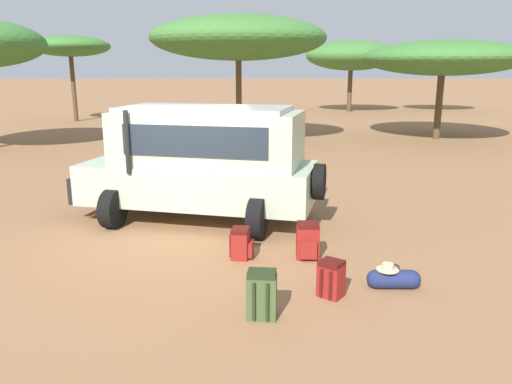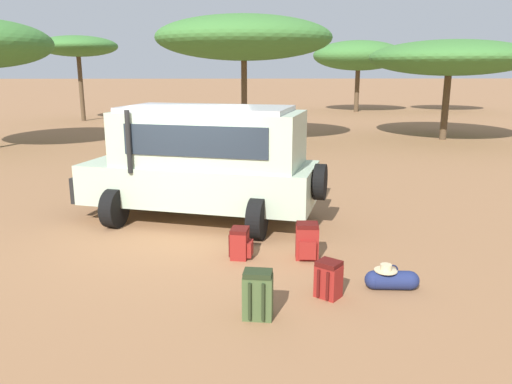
{
  "view_description": "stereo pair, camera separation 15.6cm",
  "coord_description": "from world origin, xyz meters",
  "px_view_note": "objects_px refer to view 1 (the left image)",
  "views": [
    {
      "loc": [
        0.86,
        -9.68,
        3.2
      ],
      "look_at": [
        1.35,
        -0.83,
        1.0
      ],
      "focal_mm": 35.0,
      "sensor_mm": 36.0,
      "label": 1
    },
    {
      "loc": [
        1.02,
        -9.68,
        3.2
      ],
      "look_at": [
        1.35,
        -0.83,
        1.0
      ],
      "focal_mm": 35.0,
      "sensor_mm": 36.0,
      "label": 2
    }
  ],
  "objects_px": {
    "safari_vehicle": "(203,161)",
    "acacia_tree_left_mid": "(70,46)",
    "acacia_tree_far_right": "(443,58)",
    "acacia_tree_distant_right": "(442,62)",
    "backpack_beside_front_wheel": "(331,279)",
    "backpack_cluster_center": "(262,295)",
    "acacia_tree_centre_back": "(238,38)",
    "duffel_bag_low_black_case": "(393,278)",
    "backpack_outermost": "(241,243)",
    "backpack_near_rear_wheel": "(308,241)",
    "acacia_tree_right_mid": "(351,56)"
  },
  "relations": [
    {
      "from": "acacia_tree_left_mid",
      "to": "backpack_beside_front_wheel",
      "type": "bearing_deg",
      "value": -66.64
    },
    {
      "from": "backpack_outermost",
      "to": "acacia_tree_distant_right",
      "type": "xyz_separation_m",
      "value": [
        16.14,
        30.25,
        3.44
      ]
    },
    {
      "from": "backpack_near_rear_wheel",
      "to": "acacia_tree_far_right",
      "type": "bearing_deg",
      "value": 60.36
    },
    {
      "from": "backpack_outermost",
      "to": "safari_vehicle",
      "type": "bearing_deg",
      "value": 108.06
    },
    {
      "from": "acacia_tree_far_right",
      "to": "acacia_tree_distant_right",
      "type": "bearing_deg",
      "value": 67.01
    },
    {
      "from": "acacia_tree_left_mid",
      "to": "backpack_near_rear_wheel",
      "type": "bearing_deg",
      "value": -65.57
    },
    {
      "from": "backpack_cluster_center",
      "to": "backpack_outermost",
      "type": "xyz_separation_m",
      "value": [
        -0.21,
        2.16,
        -0.06
      ]
    },
    {
      "from": "acacia_tree_far_right",
      "to": "safari_vehicle",
      "type": "bearing_deg",
      "value": -129.82
    },
    {
      "from": "acacia_tree_left_mid",
      "to": "acacia_tree_far_right",
      "type": "xyz_separation_m",
      "value": [
        19.25,
        -9.28,
        -0.85
      ]
    },
    {
      "from": "acacia_tree_centre_back",
      "to": "duffel_bag_low_black_case",
      "type": "bearing_deg",
      "value": -82.8
    },
    {
      "from": "safari_vehicle",
      "to": "backpack_near_rear_wheel",
      "type": "bearing_deg",
      "value": -51.59
    },
    {
      "from": "backpack_beside_front_wheel",
      "to": "acacia_tree_right_mid",
      "type": "distance_m",
      "value": 32.8
    },
    {
      "from": "backpack_beside_front_wheel",
      "to": "duffel_bag_low_black_case",
      "type": "height_order",
      "value": "backpack_beside_front_wheel"
    },
    {
      "from": "backpack_cluster_center",
      "to": "acacia_tree_centre_back",
      "type": "height_order",
      "value": "acacia_tree_centre_back"
    },
    {
      "from": "backpack_near_rear_wheel",
      "to": "acacia_tree_right_mid",
      "type": "height_order",
      "value": "acacia_tree_right_mid"
    },
    {
      "from": "duffel_bag_low_black_case",
      "to": "backpack_beside_front_wheel",
      "type": "bearing_deg",
      "value": -167.57
    },
    {
      "from": "safari_vehicle",
      "to": "acacia_tree_right_mid",
      "type": "xyz_separation_m",
      "value": [
        9.8,
        27.74,
        2.85
      ]
    },
    {
      "from": "backpack_beside_front_wheel",
      "to": "acacia_tree_right_mid",
      "type": "xyz_separation_m",
      "value": [
        7.8,
        31.62,
        3.88
      ]
    },
    {
      "from": "safari_vehicle",
      "to": "acacia_tree_far_right",
      "type": "bearing_deg",
      "value": 50.18
    },
    {
      "from": "backpack_cluster_center",
      "to": "acacia_tree_centre_back",
      "type": "relative_size",
      "value": 0.09
    },
    {
      "from": "backpack_near_rear_wheel",
      "to": "backpack_outermost",
      "type": "bearing_deg",
      "value": 175.71
    },
    {
      "from": "backpack_cluster_center",
      "to": "acacia_tree_right_mid",
      "type": "bearing_deg",
      "value": 74.66
    },
    {
      "from": "backpack_cluster_center",
      "to": "backpack_outermost",
      "type": "height_order",
      "value": "backpack_cluster_center"
    },
    {
      "from": "safari_vehicle",
      "to": "duffel_bag_low_black_case",
      "type": "relative_size",
      "value": 6.77
    },
    {
      "from": "backpack_cluster_center",
      "to": "acacia_tree_centre_back",
      "type": "xyz_separation_m",
      "value": [
        0.06,
        16.33,
        4.15
      ]
    },
    {
      "from": "backpack_cluster_center",
      "to": "duffel_bag_low_black_case",
      "type": "xyz_separation_m",
      "value": [
        2.02,
        0.8,
        -0.17
      ]
    },
    {
      "from": "backpack_cluster_center",
      "to": "acacia_tree_distant_right",
      "type": "bearing_deg",
      "value": 63.83
    },
    {
      "from": "backpack_outermost",
      "to": "acacia_tree_centre_back",
      "type": "bearing_deg",
      "value": 88.88
    },
    {
      "from": "safari_vehicle",
      "to": "acacia_tree_left_mid",
      "type": "distance_m",
      "value": 23.59
    },
    {
      "from": "acacia_tree_right_mid",
      "to": "acacia_tree_left_mid",
      "type": "bearing_deg",
      "value": -161.85
    },
    {
      "from": "duffel_bag_low_black_case",
      "to": "safari_vehicle",
      "type": "bearing_deg",
      "value": 129.18
    },
    {
      "from": "backpack_cluster_center",
      "to": "acacia_tree_far_right",
      "type": "distance_m",
      "value": 19.46
    },
    {
      "from": "backpack_beside_front_wheel",
      "to": "acacia_tree_far_right",
      "type": "height_order",
      "value": "acacia_tree_far_right"
    },
    {
      "from": "backpack_near_rear_wheel",
      "to": "acacia_tree_left_mid",
      "type": "distance_m",
      "value": 26.66
    },
    {
      "from": "backpack_near_rear_wheel",
      "to": "duffel_bag_low_black_case",
      "type": "xyz_separation_m",
      "value": [
        1.09,
        -1.28,
        -0.16
      ]
    },
    {
      "from": "duffel_bag_low_black_case",
      "to": "acacia_tree_far_right",
      "type": "xyz_separation_m",
      "value": [
        7.27,
        15.97,
        3.51
      ]
    },
    {
      "from": "backpack_beside_front_wheel",
      "to": "acacia_tree_left_mid",
      "type": "distance_m",
      "value": 28.06
    },
    {
      "from": "backpack_outermost",
      "to": "backpack_near_rear_wheel",
      "type": "bearing_deg",
      "value": -4.29
    },
    {
      "from": "backpack_outermost",
      "to": "acacia_tree_distant_right",
      "type": "distance_m",
      "value": 34.46
    },
    {
      "from": "backpack_near_rear_wheel",
      "to": "acacia_tree_left_mid",
      "type": "relative_size",
      "value": 0.12
    },
    {
      "from": "duffel_bag_low_black_case",
      "to": "acacia_tree_far_right",
      "type": "bearing_deg",
      "value": 65.53
    },
    {
      "from": "safari_vehicle",
      "to": "duffel_bag_low_black_case",
      "type": "distance_m",
      "value": 4.87
    },
    {
      "from": "acacia_tree_left_mid",
      "to": "acacia_tree_distant_right",
      "type": "xyz_separation_m",
      "value": [
        25.88,
        6.36,
        -0.81
      ]
    },
    {
      "from": "backpack_beside_front_wheel",
      "to": "acacia_tree_left_mid",
      "type": "relative_size",
      "value": 0.11
    },
    {
      "from": "duffel_bag_low_black_case",
      "to": "acacia_tree_left_mid",
      "type": "height_order",
      "value": "acacia_tree_left_mid"
    },
    {
      "from": "acacia_tree_far_right",
      "to": "acacia_tree_distant_right",
      "type": "distance_m",
      "value": 16.99
    },
    {
      "from": "duffel_bag_low_black_case",
      "to": "acacia_tree_right_mid",
      "type": "xyz_separation_m",
      "value": [
        6.81,
        31.4,
        3.99
      ]
    },
    {
      "from": "backpack_beside_front_wheel",
      "to": "acacia_tree_right_mid",
      "type": "relative_size",
      "value": 0.08
    },
    {
      "from": "safari_vehicle",
      "to": "backpack_near_rear_wheel",
      "type": "xyz_separation_m",
      "value": [
        1.9,
        -2.39,
        -0.98
      ]
    },
    {
      "from": "acacia_tree_right_mid",
      "to": "backpack_beside_front_wheel",
      "type": "bearing_deg",
      "value": -103.85
    }
  ]
}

